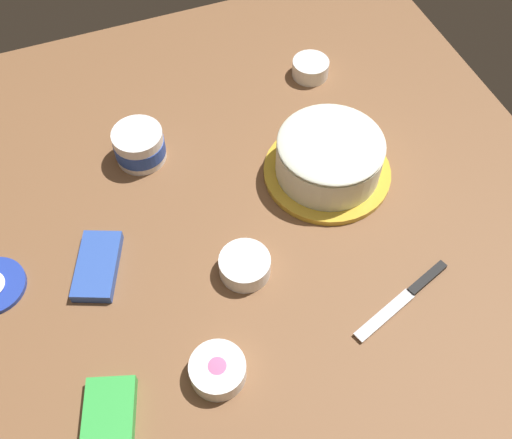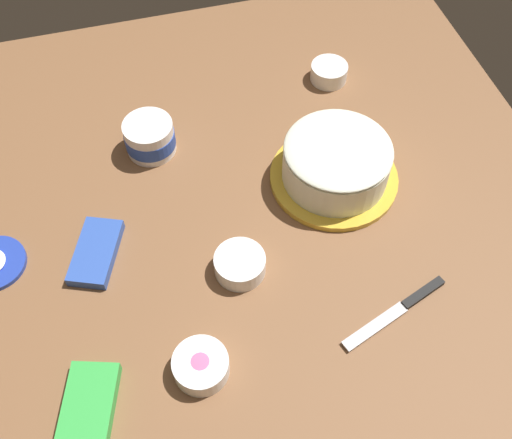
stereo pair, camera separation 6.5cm
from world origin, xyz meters
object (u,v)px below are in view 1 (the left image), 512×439
sprinkle_bowl_pink (218,370)px  candy_box_upper (109,418)px  sprinkle_bowl_yellow (310,68)px  frosted_cake (329,158)px  sprinkle_bowl_orange (245,265)px  candy_box_lower (98,266)px  spreading_knife (410,293)px  frosting_tub (139,145)px

sprinkle_bowl_pink → candy_box_upper: size_ratio=0.74×
sprinkle_bowl_yellow → sprinkle_bowl_pink: bearing=144.4°
frosted_cake → sprinkle_bowl_orange: 0.30m
candy_box_lower → frosted_cake: bearing=-61.4°
sprinkle_bowl_orange → candy_box_lower: sprinkle_bowl_orange is taller
sprinkle_bowl_yellow → candy_box_lower: sprinkle_bowl_yellow is taller
frosted_cake → sprinkle_bowl_yellow: frosted_cake is taller
spreading_knife → candy_box_upper: bearing=92.7°
frosted_cake → spreading_knife: (-0.32, -0.02, -0.05)m
sprinkle_bowl_orange → frosting_tub: bearing=17.6°
frosted_cake → sprinkle_bowl_orange: size_ratio=2.76×
sprinkle_bowl_yellow → candy_box_upper: bearing=134.9°
sprinkle_bowl_orange → spreading_knife: bearing=-120.2°
frosting_tub → candy_box_lower: (-0.24, 0.15, -0.03)m
sprinkle_bowl_yellow → candy_box_lower: (-0.35, 0.60, -0.01)m
sprinkle_bowl_pink → candy_box_upper: sprinkle_bowl_pink is taller
sprinkle_bowl_pink → frosting_tub: bearing=-0.3°
sprinkle_bowl_yellow → candy_box_lower: 0.70m
frosted_cake → frosting_tub: size_ratio=2.48×
frosted_cake → sprinkle_bowl_yellow: size_ratio=3.09×
sprinkle_bowl_orange → sprinkle_bowl_pink: 0.21m
spreading_knife → sprinkle_bowl_orange: (0.16, 0.27, 0.02)m
sprinkle_bowl_yellow → sprinkle_bowl_pink: (-0.63, 0.45, 0.00)m
sprinkle_bowl_pink → candy_box_lower: bearing=27.6°
frosted_cake → candy_box_upper: size_ratio=2.07×
sprinkle_bowl_orange → candy_box_upper: size_ratio=0.75×
frosting_tub → sprinkle_bowl_yellow: 0.46m
frosting_tub → sprinkle_bowl_orange: 0.37m
frosted_cake → sprinkle_bowl_pink: bearing=133.0°
frosting_tub → sprinkle_bowl_orange: size_ratio=1.12×
sprinkle_bowl_yellow → sprinkle_bowl_orange: bearing=143.5°
sprinkle_bowl_orange → candy_box_upper: (-0.18, 0.31, -0.01)m
sprinkle_bowl_yellow → sprinkle_bowl_pink: 0.78m
sprinkle_bowl_yellow → sprinkle_bowl_pink: same height
sprinkle_bowl_yellow → spreading_knife: bearing=173.6°
spreading_knife → sprinkle_bowl_orange: sprinkle_bowl_orange is taller
spreading_knife → sprinkle_bowl_pink: size_ratio=2.35×
frosted_cake → spreading_knife: frosted_cake is taller
sprinkle_bowl_pink → candy_box_lower: sprinkle_bowl_pink is taller
frosting_tub → candy_box_lower: size_ratio=0.75×
candy_box_lower → frosting_tub: bearing=-9.3°
frosted_cake → frosting_tub: 0.40m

